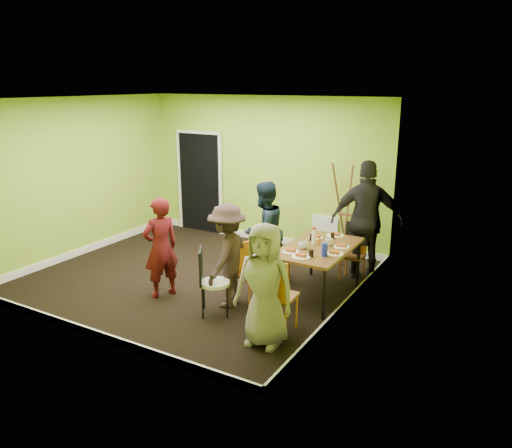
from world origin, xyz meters
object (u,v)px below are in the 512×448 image
at_px(chair_front_end, 276,292).
at_px(orange_bottle, 319,241).
at_px(dining_table, 318,250).
at_px(chair_bentwood, 210,278).
at_px(chair_back_end, 357,239).
at_px(chair_left_near, 248,269).
at_px(chair_left_far, 273,252).
at_px(person_left_near, 227,256).
at_px(person_front_end, 265,285).
at_px(blue_bottle, 325,250).
at_px(person_left_far, 264,231).
at_px(person_standing, 161,248).
at_px(easel, 350,213).
at_px(person_back_end, 367,220).
at_px(thermos, 314,237).

bearing_deg(chair_front_end, orange_bottle, 89.02).
height_order(dining_table, chair_bentwood, chair_bentwood).
relative_size(chair_back_end, chair_bentwood, 0.97).
bearing_deg(chair_left_near, chair_left_far, -158.04).
relative_size(dining_table, person_left_near, 1.03).
xyz_separation_m(chair_left_far, chair_bentwood, (-0.23, -1.37, -0.00)).
bearing_deg(chair_back_end, chair_front_end, 83.76).
bearing_deg(orange_bottle, person_front_end, -88.30).
relative_size(blue_bottle, person_left_far, 0.12).
bearing_deg(person_left_far, person_left_near, 17.23).
height_order(chair_left_near, chair_back_end, chair_back_end).
bearing_deg(chair_front_end, chair_left_far, 116.40).
height_order(blue_bottle, person_standing, person_standing).
xyz_separation_m(dining_table, blue_bottle, (0.24, -0.33, 0.15)).
bearing_deg(blue_bottle, person_front_end, -99.53).
relative_size(dining_table, easel, 0.87).
relative_size(chair_left_near, chair_bentwood, 0.93).
relative_size(chair_front_end, person_back_end, 0.52).
distance_m(thermos, person_front_end, 1.71).
bearing_deg(chair_back_end, orange_bottle, 71.48).
bearing_deg(easel, chair_left_near, -105.74).
height_order(easel, person_left_far, easel).
bearing_deg(person_left_far, blue_bottle, 81.63).
distance_m(chair_left_far, person_left_far, 0.37).
bearing_deg(dining_table, chair_back_end, 75.98).
distance_m(chair_left_far, blue_bottle, 1.14).
bearing_deg(person_back_end, chair_front_end, 61.45).
distance_m(chair_front_end, thermos, 1.45).
relative_size(chair_left_far, blue_bottle, 4.89).
bearing_deg(chair_left_near, chair_back_end, 170.26).
height_order(chair_bentwood, person_left_near, person_left_near).
height_order(person_left_far, person_left_near, person_left_far).
relative_size(easel, person_left_far, 1.10).
height_order(chair_left_far, easel, easel).
height_order(chair_bentwood, easel, easel).
height_order(chair_back_end, orange_bottle, chair_back_end).
bearing_deg(chair_left_far, person_standing, -61.76).
relative_size(chair_back_end, thermos, 3.92).
relative_size(chair_back_end, orange_bottle, 10.71).
xyz_separation_m(dining_table, chair_back_end, (0.25, 0.98, -0.07)).
height_order(chair_bentwood, orange_bottle, chair_bentwood).
height_order(chair_front_end, chair_bentwood, chair_front_end).
relative_size(orange_bottle, person_left_near, 0.06).
relative_size(chair_back_end, person_standing, 0.60).
relative_size(orange_bottle, person_front_end, 0.06).
xyz_separation_m(easel, thermos, (0.02, -1.61, 0.01)).
bearing_deg(chair_bentwood, person_left_near, 138.12).
relative_size(person_left_far, person_front_end, 1.04).
height_order(chair_bentwood, blue_bottle, blue_bottle).
xyz_separation_m(thermos, person_standing, (-1.85, -1.22, -0.12)).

